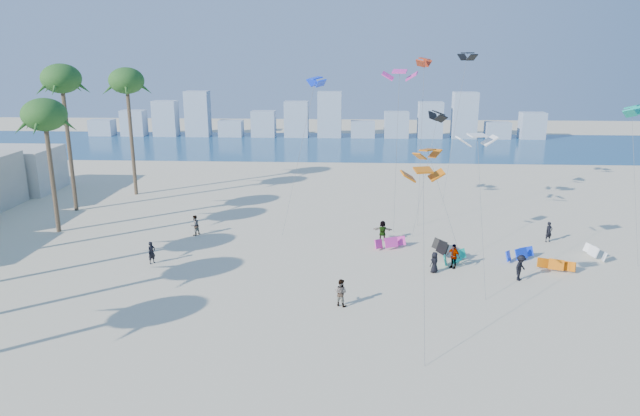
{
  "coord_description": "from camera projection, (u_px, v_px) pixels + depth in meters",
  "views": [
    {
      "loc": [
        5.14,
        -25.74,
        16.12
      ],
      "look_at": [
        3.0,
        16.0,
        4.5
      ],
      "focal_mm": 32.39,
      "sensor_mm": 36.0,
      "label": 1
    }
  ],
  "objects": [
    {
      "name": "ground",
      "position": [
        245.0,
        376.0,
        29.34
      ],
      "size": [
        220.0,
        220.0,
        0.0
      ],
      "primitive_type": "plane",
      "color": "beige",
      "rests_on": "ground"
    },
    {
      "name": "kitesurfer_near",
      "position": [
        152.0,
        253.0,
        44.5
      ],
      "size": [
        0.71,
        0.77,
        1.76
      ],
      "primitive_type": "imported",
      "rotation": [
        0.0,
        0.0,
        0.96
      ],
      "color": "black",
      "rests_on": "ground"
    },
    {
      "name": "kitesurfers_far",
      "position": [
        407.0,
        245.0,
        46.14
      ],
      "size": [
        31.76,
        10.34,
        1.92
      ],
      "color": "black",
      "rests_on": "ground"
    },
    {
      "name": "kitesurfer_mid",
      "position": [
        341.0,
        292.0,
        37.18
      ],
      "size": [
        1.1,
        1.02,
        1.82
      ],
      "primitive_type": "imported",
      "rotation": [
        0.0,
        0.0,
        2.65
      ],
      "color": "gray",
      "rests_on": "ground"
    },
    {
      "name": "ocean",
      "position": [
        319.0,
        146.0,
        98.62
      ],
      "size": [
        220.0,
        220.0,
        0.0
      ],
      "primitive_type": "plane",
      "color": "navy",
      "rests_on": "ground"
    },
    {
      "name": "grounded_kites",
      "position": [
        484.0,
        254.0,
        45.46
      ],
      "size": [
        18.25,
        6.42,
        1.04
      ],
      "color": "#EB34A9",
      "rests_on": "ground"
    },
    {
      "name": "distant_skyline",
      "position": [
        316.0,
        120.0,
        107.47
      ],
      "size": [
        85.0,
        3.0,
        8.4
      ],
      "color": "#9EADBF",
      "rests_on": "ground"
    },
    {
      "name": "flying_kites",
      "position": [
        465.0,
        104.0,
        47.34
      ],
      "size": [
        29.85,
        36.63,
        16.13
      ],
      "color": "#D9650B",
      "rests_on": "ground"
    }
  ]
}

